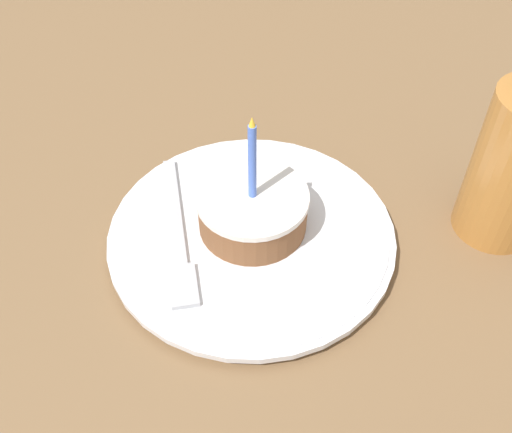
{
  "coord_description": "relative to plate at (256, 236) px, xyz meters",
  "views": [
    {
      "loc": [
        0.06,
        -0.38,
        0.44
      ],
      "look_at": [
        0.0,
        -0.01,
        0.04
      ],
      "focal_mm": 42.0,
      "sensor_mm": 36.0,
      "label": 1
    }
  ],
  "objects": [
    {
      "name": "ground_plane",
      "position": [
        -0.0,
        0.01,
        -0.03
      ],
      "size": [
        2.4,
        2.4,
        0.04
      ],
      "color": "brown",
      "rests_on": "ground"
    },
    {
      "name": "fork",
      "position": [
        -0.07,
        -0.02,
        0.01
      ],
      "size": [
        0.07,
        0.18,
        0.0
      ],
      "color": "#B2B2B7",
      "rests_on": "plate"
    },
    {
      "name": "plate",
      "position": [
        0.0,
        0.0,
        0.0
      ],
      "size": [
        0.27,
        0.27,
        0.02
      ],
      "color": "silver",
      "rests_on": "ground_plane"
    },
    {
      "name": "cake_slice",
      "position": [
        -0.0,
        0.01,
        0.03
      ],
      "size": [
        0.1,
        0.1,
        0.13
      ],
      "color": "brown",
      "rests_on": "plate"
    }
  ]
}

